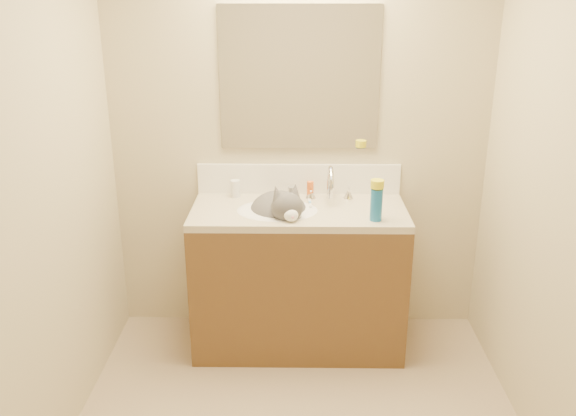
{
  "coord_description": "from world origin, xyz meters",
  "views": [
    {
      "loc": [
        -0.02,
        -2.22,
        2.03
      ],
      "look_at": [
        -0.06,
        0.92,
        0.88
      ],
      "focal_mm": 38.0,
      "sensor_mm": 36.0,
      "label": 1
    }
  ],
  "objects_px": {
    "pill_bottle": "(235,189)",
    "amber_bottle": "(310,190)",
    "cat": "(280,212)",
    "vanity_cabinet": "(298,281)",
    "basin": "(277,222)",
    "spray_can": "(376,205)",
    "faucet": "(330,186)",
    "silver_jar": "(292,192)"
  },
  "relations": [
    {
      "from": "vanity_cabinet",
      "to": "spray_can",
      "type": "relative_size",
      "value": 6.9
    },
    {
      "from": "cat",
      "to": "silver_jar",
      "type": "xyz_separation_m",
      "value": [
        0.07,
        0.21,
        0.05
      ]
    },
    {
      "from": "amber_bottle",
      "to": "pill_bottle",
      "type": "bearing_deg",
      "value": 178.79
    },
    {
      "from": "spray_can",
      "to": "cat",
      "type": "bearing_deg",
      "value": 162.25
    },
    {
      "from": "faucet",
      "to": "amber_bottle",
      "type": "relative_size",
      "value": 2.85
    },
    {
      "from": "basin",
      "to": "pill_bottle",
      "type": "relative_size",
      "value": 4.47
    },
    {
      "from": "spray_can",
      "to": "pill_bottle",
      "type": "bearing_deg",
      "value": 154.58
    },
    {
      "from": "pill_bottle",
      "to": "basin",
      "type": "bearing_deg",
      "value": -41.63
    },
    {
      "from": "spray_can",
      "to": "faucet",
      "type": "bearing_deg",
      "value": 125.86
    },
    {
      "from": "faucet",
      "to": "silver_jar",
      "type": "xyz_separation_m",
      "value": [
        -0.22,
        0.06,
        -0.05
      ]
    },
    {
      "from": "vanity_cabinet",
      "to": "cat",
      "type": "relative_size",
      "value": 2.44
    },
    {
      "from": "cat",
      "to": "silver_jar",
      "type": "bearing_deg",
      "value": 54.35
    },
    {
      "from": "amber_bottle",
      "to": "spray_can",
      "type": "xyz_separation_m",
      "value": [
        0.34,
        -0.36,
        0.04
      ]
    },
    {
      "from": "basin",
      "to": "silver_jar",
      "type": "bearing_deg",
      "value": 69.74
    },
    {
      "from": "pill_bottle",
      "to": "amber_bottle",
      "type": "height_order",
      "value": "pill_bottle"
    },
    {
      "from": "faucet",
      "to": "amber_bottle",
      "type": "xyz_separation_m",
      "value": [
        -0.11,
        0.05,
        -0.04
      ]
    },
    {
      "from": "faucet",
      "to": "spray_can",
      "type": "xyz_separation_m",
      "value": [
        0.23,
        -0.31,
        0.0
      ]
    },
    {
      "from": "pill_bottle",
      "to": "amber_bottle",
      "type": "distance_m",
      "value": 0.44
    },
    {
      "from": "cat",
      "to": "amber_bottle",
      "type": "relative_size",
      "value": 5.01
    },
    {
      "from": "cat",
      "to": "spray_can",
      "type": "bearing_deg",
      "value": -35.79
    },
    {
      "from": "basin",
      "to": "amber_bottle",
      "type": "height_order",
      "value": "amber_bottle"
    },
    {
      "from": "pill_bottle",
      "to": "vanity_cabinet",
      "type": "bearing_deg",
      "value": -27.53
    },
    {
      "from": "faucet",
      "to": "cat",
      "type": "relative_size",
      "value": 0.57
    },
    {
      "from": "faucet",
      "to": "amber_bottle",
      "type": "height_order",
      "value": "faucet"
    },
    {
      "from": "faucet",
      "to": "cat",
      "type": "height_order",
      "value": "faucet"
    },
    {
      "from": "cat",
      "to": "pill_bottle",
      "type": "height_order",
      "value": "cat"
    },
    {
      "from": "vanity_cabinet",
      "to": "basin",
      "type": "relative_size",
      "value": 2.67
    },
    {
      "from": "cat",
      "to": "spray_can",
      "type": "height_order",
      "value": "cat"
    },
    {
      "from": "basin",
      "to": "spray_can",
      "type": "height_order",
      "value": "spray_can"
    },
    {
      "from": "pill_bottle",
      "to": "spray_can",
      "type": "distance_m",
      "value": 0.86
    },
    {
      "from": "faucet",
      "to": "silver_jar",
      "type": "relative_size",
      "value": 4.38
    },
    {
      "from": "cat",
      "to": "faucet",
      "type": "bearing_deg",
      "value": 9.9
    },
    {
      "from": "basin",
      "to": "silver_jar",
      "type": "height_order",
      "value": "silver_jar"
    },
    {
      "from": "silver_jar",
      "to": "amber_bottle",
      "type": "height_order",
      "value": "amber_bottle"
    },
    {
      "from": "spray_can",
      "to": "amber_bottle",
      "type": "bearing_deg",
      "value": 133.27
    },
    {
      "from": "basin",
      "to": "pill_bottle",
      "type": "height_order",
      "value": "pill_bottle"
    },
    {
      "from": "basin",
      "to": "cat",
      "type": "distance_m",
      "value": 0.06
    },
    {
      "from": "spray_can",
      "to": "vanity_cabinet",
      "type": "bearing_deg",
      "value": 156.58
    },
    {
      "from": "silver_jar",
      "to": "faucet",
      "type": "bearing_deg",
      "value": -15.01
    },
    {
      "from": "faucet",
      "to": "spray_can",
      "type": "relative_size",
      "value": 1.61
    },
    {
      "from": "faucet",
      "to": "spray_can",
      "type": "height_order",
      "value": "faucet"
    },
    {
      "from": "silver_jar",
      "to": "amber_bottle",
      "type": "relative_size",
      "value": 0.65
    }
  ]
}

